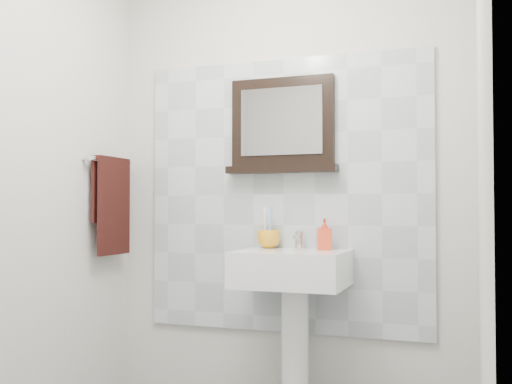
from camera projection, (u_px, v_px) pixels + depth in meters
back_wall at (285, 177)px, 3.30m from camera, size 2.00×0.01×2.50m
right_wall at (481, 154)px, 1.93m from camera, size 0.01×2.20×2.50m
splashback at (284, 195)px, 3.29m from camera, size 1.60×0.02×1.50m
pedestal_sink at (292, 287)px, 3.04m from camera, size 0.55×0.44×0.96m
toothbrush_cup at (269, 239)px, 3.23m from camera, size 0.15×0.15×0.10m
toothbrushes at (269, 225)px, 3.23m from camera, size 0.05×0.04×0.21m
soap_dispenser at (325, 234)px, 3.10m from camera, size 0.09×0.09×0.16m
framed_mirror at (282, 128)px, 3.27m from camera, size 0.62×0.11×0.52m
towel_bar at (111, 161)px, 3.38m from camera, size 0.07×0.40×0.03m
hand_towel at (112, 198)px, 3.37m from camera, size 0.06×0.30×0.55m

